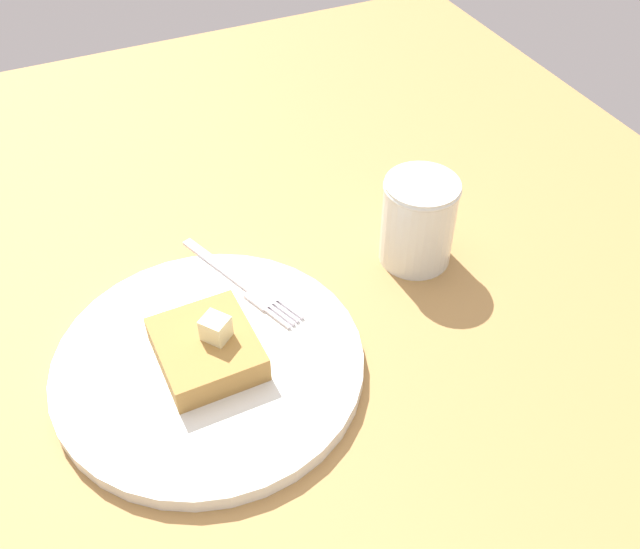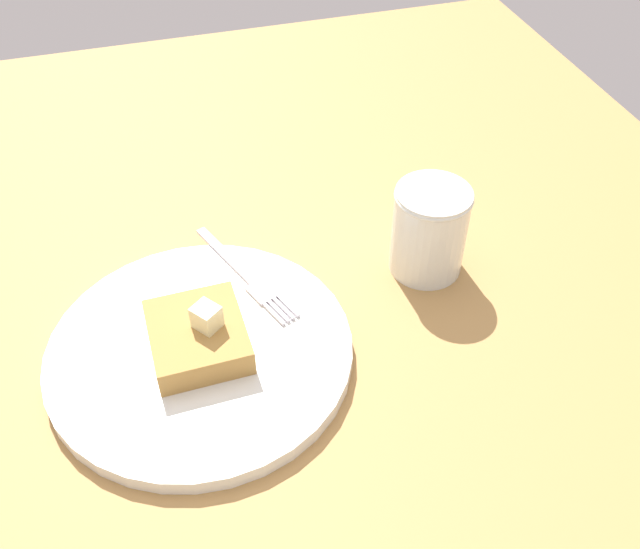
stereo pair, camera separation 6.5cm
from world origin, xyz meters
The scene contains 6 objects.
table_surface centered at (0.00, 0.00, 1.29)cm, with size 110.80×110.80×2.57cm, color #A57A44.
plate centered at (5.50, 8.37, 3.45)cm, with size 26.90×26.90×1.51cm.
toast_slice_center centered at (5.50, 8.37, 5.38)cm, with size 8.08×9.07×2.59cm, color #A7793A.
butter_pat_primary centered at (4.51, 8.56, 7.75)cm, with size 2.15×1.93×2.15cm, color beige.
fork centered at (-0.48, 1.38, 4.27)cm, with size 7.10×15.44×0.36cm.
syrup_jar centered at (-18.18, 2.94, 6.89)cm, with size 7.45×7.45×9.31cm.
Camera 1 is at (13.03, 48.15, 51.82)cm, focal length 40.00 mm.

